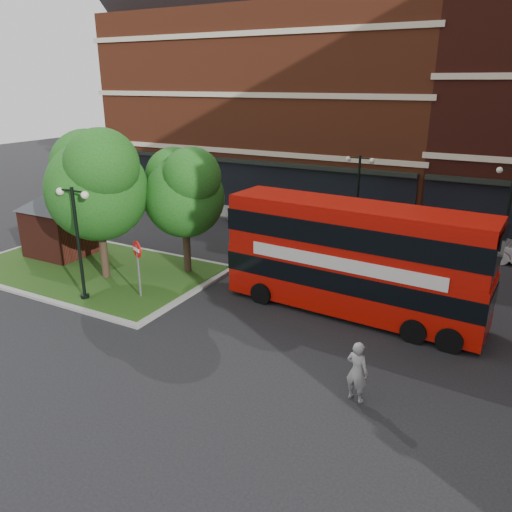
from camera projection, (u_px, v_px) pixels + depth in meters
The scene contains 15 objects.
ground at pixel (186, 331), 19.04m from camera, with size 120.00×120.00×0.00m, color black.
pavement_far at pixel (335, 226), 32.72m from camera, with size 44.00×3.00×0.12m, color slate.
terrace_far_left at pixel (277, 108), 40.23m from camera, with size 26.00×12.00×14.00m, color brown.
traffic_island at pixel (92, 269), 25.09m from camera, with size 12.60×7.60×0.15m.
kiosk at pixel (60, 214), 26.52m from camera, with size 6.51×6.51×3.60m.
tree_island_west at pixel (96, 180), 22.54m from camera, with size 5.40×4.71×7.21m.
tree_island_east at pixel (183, 189), 23.44m from camera, with size 4.46×3.90×6.29m.
lamp_island at pixel (78, 239), 20.73m from camera, with size 1.72×0.36×5.00m.
lamp_far_left at pixel (358, 193), 29.24m from camera, with size 1.72×0.36×5.00m.
lamp_far_right at pixel (509, 208), 25.65m from camera, with size 1.72×0.36×5.00m.
bus at pixel (353, 252), 19.78m from camera, with size 10.57×3.03×3.99m.
woman at pixel (357, 372), 14.63m from camera, with size 0.71×0.46×1.94m, color gray.
car_silver at pixel (254, 215), 33.06m from camera, with size 1.55×3.86×1.32m, color #ABAEB2.
car_white at pixel (479, 243), 26.91m from camera, with size 1.60×4.59×1.51m, color silver.
no_entry_sign at pixel (138, 258), 21.23m from camera, with size 0.69×0.36×2.66m.
Camera 1 is at (10.44, -13.69, 9.03)m, focal length 35.00 mm.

